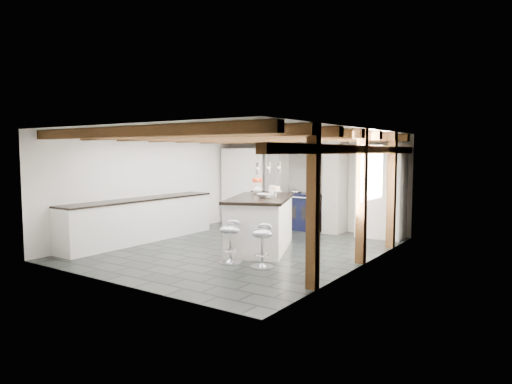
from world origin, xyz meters
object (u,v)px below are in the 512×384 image
Objects in this scene: range_cooker at (305,211)px; bar_stool_far at (231,236)px; bar_stool_near at (262,240)px; kitchen_island at (260,222)px.

range_cooker is 1.33× the size of bar_stool_far.
bar_stool_far is (0.58, -3.75, -0.00)m from range_cooker.
bar_stool_near is 0.62m from bar_stool_far.
range_cooker is 2.55m from kitchen_island.
bar_stool_near is at bearing -72.09° from range_cooker.
bar_stool_far is at bearing 174.72° from bar_stool_near.
bar_stool_far reaches higher than bar_stool_near.
kitchen_island is at bearing 114.75° from bar_stool_near.
kitchen_island is 3.14× the size of bar_stool_far.
range_cooker reaches higher than bar_stool_near.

